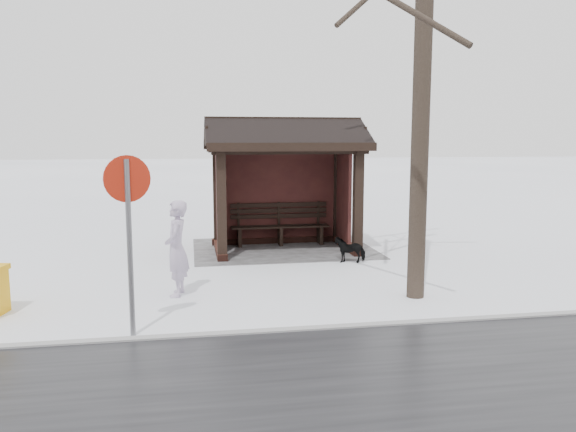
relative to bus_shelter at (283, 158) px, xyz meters
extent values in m
plane|color=white|center=(0.00, 0.16, -2.17)|extent=(120.00, 120.00, 0.00)
cube|color=gray|center=(0.00, 5.66, -2.16)|extent=(120.00, 0.15, 0.06)
cube|color=gray|center=(0.00, -0.04, -2.16)|extent=(4.20, 3.20, 0.02)
cube|color=#321812|center=(0.00, -0.74, -2.09)|extent=(3.30, 0.22, 0.16)
cube|color=#321812|center=(-1.50, 0.16, -2.09)|extent=(0.22, 2.10, 0.16)
cube|color=#321812|center=(1.50, 0.16, -2.09)|extent=(0.22, 2.10, 0.16)
cube|color=black|center=(-1.50, 1.06, -1.02)|extent=(0.20, 0.20, 2.30)
cube|color=black|center=(1.50, 1.06, -1.02)|extent=(0.20, 0.20, 2.30)
cube|color=black|center=(-1.50, -0.74, -1.02)|extent=(0.20, 0.20, 2.30)
cube|color=black|center=(1.50, -0.74, -1.02)|extent=(0.20, 0.20, 2.30)
cube|color=black|center=(0.00, -0.74, -0.94)|extent=(2.80, 0.08, 2.14)
cube|color=black|center=(-1.50, -0.16, -0.94)|extent=(0.08, 1.17, 2.14)
cube|color=black|center=(1.50, -0.16, -0.94)|extent=(0.08, 1.17, 2.14)
cube|color=black|center=(0.00, 1.06, 0.19)|extent=(3.40, 0.20, 0.18)
cube|color=black|center=(0.00, -0.74, 0.19)|extent=(3.40, 0.20, 0.18)
cylinder|color=black|center=(-1.50, 4.36, 2.11)|extent=(0.29, 0.29, 8.55)
imported|color=#B1A1BD|center=(2.39, 3.59, -1.36)|extent=(0.46, 0.63, 1.60)
imported|color=black|center=(-1.17, 1.61, -1.90)|extent=(0.68, 0.41, 0.54)
cylinder|color=slate|center=(2.94, 5.46, -0.99)|extent=(0.07, 0.07, 2.35)
cylinder|color=#AD1E0C|center=(2.94, 5.44, -0.07)|extent=(0.58, 0.25, 0.61)
cylinder|color=white|center=(2.94, 5.42, -0.07)|extent=(0.45, 0.20, 0.47)
camera|label=1|loc=(2.14, 12.91, 0.45)|focal=35.00mm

